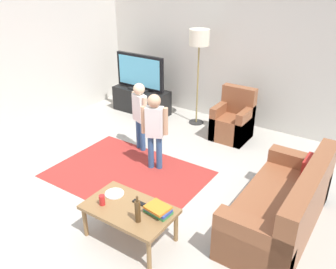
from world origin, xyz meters
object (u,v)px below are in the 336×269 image
Objects in this scene: couch at (285,209)px; coffee_table at (129,211)px; bottle at (138,211)px; child_center at (155,125)px; plate at (114,194)px; tv_stand at (142,101)px; tv_remote at (139,203)px; tv at (140,73)px; floor_lamp at (199,43)px; book_stack at (158,210)px; armchair at (233,122)px; child_near_tv at (140,111)px; soda_can at (102,200)px.

couch is 1.78m from coffee_table.
coffee_table is at bearing 151.39° from bottle.
plate is at bearing -74.48° from child_center.
plate is (1.90, -2.95, 0.18)m from tv_stand.
coffee_table is 0.14m from tv_remote.
floor_lamp is at bearing 8.07° from tv.
armchair is at bearing 98.66° from book_stack.
tv_remote is 0.77× the size of plate.
tv is at bearing 127.65° from child_near_tv.
floor_lamp reaches higher than tv_remote.
armchair is 1.52m from floor_lamp.
child_near_tv reaches higher than tv_stand.
plate is at bearing -179.97° from book_stack.
child_near_tv reaches higher than soda_can.
couch is 2.71m from child_near_tv.
child_center is 1.18× the size of coffee_table.
soda_can is at bearing -84.88° from plate.
bottle is at bearing -113.70° from book_stack.
tv is 1.22× the size of armchair.
armchair is 2.95m from book_stack.
child_near_tv is at bearing -52.80° from tv_stand.
book_stack is at bearing 20.26° from soda_can.
floor_lamp is 3.67m from bottle.
bottle is (0.22, -0.12, 0.18)m from coffee_table.
bottle is at bearing -28.61° from coffee_table.
child_center reaches higher than armchair.
tv_remote is 0.41m from soda_can.
tv is 1.41m from floor_lamp.
book_stack reaches higher than plate.
couch is at bearing 46.63° from bottle.
soda_can reaches higher than plate.
tv is 3.54× the size of bottle.
floor_lamp reaches higher than book_stack.
tv_remote is (0.18, -2.90, 0.13)m from armchair.
child_near_tv is at bearing -130.83° from armchair.
tv is 2.25m from child_center.
tv_remote is at bearing -52.37° from tv.
plate is at bearing -148.97° from couch.
tv_remote is (0.71, -1.28, -0.28)m from child_center.
book_stack reaches higher than tv_stand.
plate is (-0.62, -0.00, -0.04)m from book_stack.
tv_remote is at bearing -143.35° from couch.
book_stack is 0.62m from plate.
plate is (0.91, -1.66, -0.26)m from child_near_tv.
tv is at bearing 122.88° from plate.
tv_stand is at bearing -172.89° from floor_lamp.
floor_lamp is at bearing 99.96° from child_center.
plate is at bearing -93.38° from armchair.
tv reaches higher than couch.
bottle is 0.51m from soda_can.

